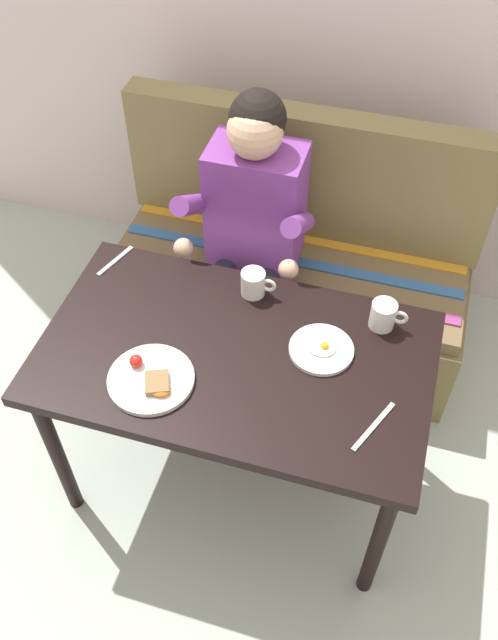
% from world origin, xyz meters
% --- Properties ---
extents(ground_plane, '(8.00, 8.00, 0.00)m').
position_xyz_m(ground_plane, '(0.00, 0.00, 0.00)').
color(ground_plane, '#ABB4A7').
extents(table, '(1.20, 0.70, 0.73)m').
position_xyz_m(table, '(0.00, 0.00, 0.65)').
color(table, black).
rests_on(table, ground).
extents(couch, '(1.44, 0.56, 1.00)m').
position_xyz_m(couch, '(0.00, 0.76, 0.33)').
color(couch, olive).
rests_on(couch, ground).
extents(person, '(0.45, 0.61, 1.21)m').
position_xyz_m(person, '(-0.12, 0.59, 0.74)').
color(person, '#7D398F').
rests_on(person, ground).
extents(plate_breakfast, '(0.26, 0.26, 0.05)m').
position_xyz_m(plate_breakfast, '(-0.20, -0.17, 0.74)').
color(plate_breakfast, white).
rests_on(plate_breakfast, table).
extents(plate_eggs, '(0.20, 0.20, 0.04)m').
position_xyz_m(plate_eggs, '(0.25, 0.08, 0.74)').
color(plate_eggs, white).
rests_on(plate_eggs, table).
extents(coffee_mug, '(0.12, 0.08, 0.09)m').
position_xyz_m(coffee_mug, '(0.41, 0.24, 0.78)').
color(coffee_mug, white).
rests_on(coffee_mug, table).
extents(coffee_mug_second, '(0.12, 0.08, 0.09)m').
position_xyz_m(coffee_mug_second, '(-0.02, 0.26, 0.78)').
color(coffee_mug_second, white).
rests_on(coffee_mug_second, table).
extents(fork, '(0.07, 0.17, 0.00)m').
position_xyz_m(fork, '(-0.52, 0.27, 0.73)').
color(fork, silver).
rests_on(fork, table).
extents(knife, '(0.09, 0.19, 0.00)m').
position_xyz_m(knife, '(0.45, -0.14, 0.73)').
color(knife, silver).
rests_on(knife, table).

